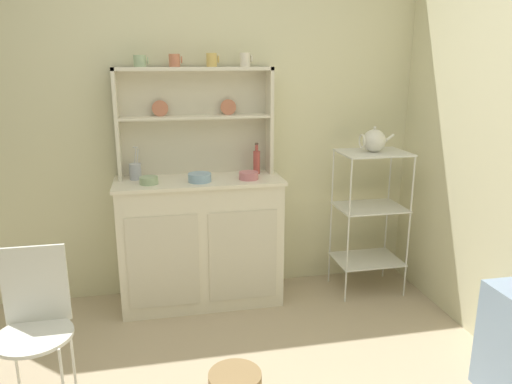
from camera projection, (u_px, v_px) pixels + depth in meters
wall_back at (201, 126)px, 3.50m from camera, size 3.84×0.05×2.50m
hutch_cabinet at (201, 240)px, 3.45m from camera, size 1.15×0.45×0.92m
hutch_shelf_unit at (195, 113)px, 3.38m from camera, size 1.07×0.18×0.75m
bakers_rack at (370, 206)px, 3.59m from camera, size 0.49×0.37×1.07m
wire_chair at (35, 317)px, 2.32m from camera, size 0.36×0.36×0.85m
cup_sage_0 at (140, 61)px, 3.18m from camera, size 0.10×0.08×0.08m
cup_terracotta_1 at (175, 60)px, 3.22m from camera, size 0.09×0.07×0.08m
cup_gold_2 at (212, 60)px, 3.27m from camera, size 0.08×0.07×0.09m
cup_cream_3 at (245, 60)px, 3.31m from camera, size 0.09×0.07×0.09m
bowl_mixing_large at (149, 180)px, 3.20m from camera, size 0.12×0.12×0.05m
bowl_floral_medium at (200, 177)px, 3.26m from camera, size 0.16×0.16×0.06m
bowl_cream_small at (249, 176)px, 3.33m from camera, size 0.13×0.13×0.05m
jam_bottle at (257, 161)px, 3.48m from camera, size 0.05×0.05×0.22m
utensil_jar at (135, 171)px, 3.31m from camera, size 0.08×0.08×0.22m
porcelain_teapot at (374, 141)px, 3.46m from camera, size 0.25×0.16×0.18m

